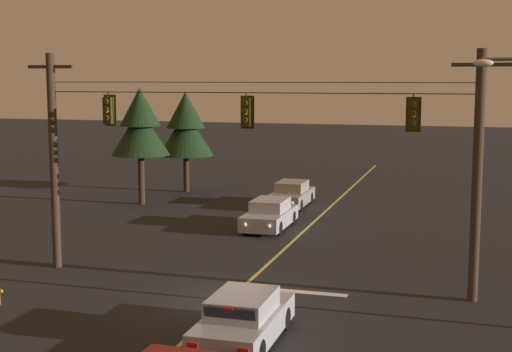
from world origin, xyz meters
name	(u,v)px	position (x,y,z in m)	size (l,w,h in m)	color
ground_plane	(229,300)	(0.00, 0.00, 0.00)	(180.00, 180.00, 0.00)	black
lane_centre_stripe	(289,245)	(0.00, 8.09, 0.00)	(0.14, 60.00, 0.01)	#D1C64C
stop_bar_paint	(297,291)	(1.90, 1.49, 0.00)	(3.40, 0.36, 0.01)	silver
signal_span_assembly	(248,165)	(0.00, 2.09, 4.14)	(16.83, 0.32, 7.99)	#38281C
traffic_light_leftmost	(108,110)	(-5.23, 2.07, 5.93)	(0.48, 0.41, 1.22)	black
traffic_light_left_inner	(246,112)	(-0.05, 2.07, 5.93)	(0.48, 0.41, 1.22)	black
traffic_light_centre	(413,114)	(5.49, 2.07, 5.93)	(0.48, 0.41, 1.22)	black
car_waiting_near_lane	(243,320)	(1.59, -3.57, 0.65)	(1.80, 4.33, 1.39)	#A5A5AD
car_oncoming_lead	(270,215)	(-1.71, 11.26, 0.65)	(1.80, 4.42, 1.39)	#A5A5AD
car_oncoming_trailing	(291,195)	(-2.13, 17.40, 0.65)	(1.80, 4.42, 1.39)	gray
tree_verge_near	(140,125)	(-10.41, 15.69, 4.47)	(3.26, 3.26, 6.55)	#332316
tree_verge_far	(186,127)	(-9.67, 20.65, 4.07)	(3.44, 3.44, 6.25)	#332316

